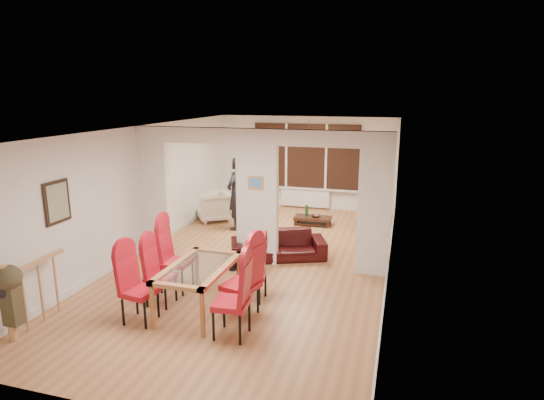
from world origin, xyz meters
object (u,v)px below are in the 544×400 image
at_px(dining_chair_rb, 241,280).
at_px(coffee_table, 313,221).
at_px(dining_chair_lb, 160,273).
at_px(television, 365,217).
at_px(bottle, 307,211).
at_px(bowl, 316,216).
at_px(dining_chair_ra, 231,297).
at_px(dining_chair_la, 139,286).
at_px(dining_table, 199,288).
at_px(armchair, 214,206).
at_px(person, 237,193).
at_px(dining_chair_lc, 176,257).
at_px(dining_chair_rc, 253,270).
at_px(sofa, 278,245).

height_order(dining_chair_rb, coffee_table, dining_chair_rb).
height_order(dining_chair_lb, television, dining_chair_lb).
distance_m(bottle, bowl, 0.27).
height_order(dining_chair_ra, bowl, dining_chair_ra).
relative_size(dining_chair_la, bottle, 3.64).
distance_m(dining_table, armchair, 5.00).
relative_size(person, television, 1.97).
bearing_deg(television, bottle, 108.81).
xyz_separation_m(television, bowl, (-1.21, -0.17, -0.02)).
distance_m(dining_chair_lb, armchair, 4.79).
bearing_deg(dining_chair_lc, person, 90.15).
relative_size(dining_chair_rb, coffee_table, 1.30).
bearing_deg(dining_chair_rc, dining_chair_la, -150.46).
relative_size(dining_chair_lb, bowl, 4.64).
distance_m(dining_chair_rc, bowl, 4.42).
xyz_separation_m(dining_chair_lb, armchair, (-1.12, 4.66, -0.14)).
bearing_deg(dining_table, dining_chair_lc, 140.48).
relative_size(dining_table, dining_chair_lb, 1.49).
relative_size(dining_table, bottle, 5.11).
bearing_deg(dining_chair_rc, dining_table, -150.32).
bearing_deg(coffee_table, dining_chair_ra, -90.17).
relative_size(dining_table, television, 1.70).
distance_m(coffee_table, bowl, 0.15).
height_order(armchair, person, person).
bearing_deg(television, dining_chair_la, 167.10).
relative_size(sofa, bowl, 8.47).
distance_m(dining_chair_la, bowl, 5.75).
bearing_deg(dining_chair_rc, bowl, 76.84).
xyz_separation_m(dining_chair_lc, television, (2.72, 4.59, -0.32)).
bearing_deg(dining_chair_lb, dining_chair_la, -91.23).
height_order(dining_chair_lc, bottle, dining_chair_lc).
bearing_deg(bowl, dining_table, -99.56).
distance_m(dining_chair_lc, bottle, 4.61).
bearing_deg(dining_chair_la, bowl, 85.20).
bearing_deg(television, dining_table, 170.83).
relative_size(armchair, television, 0.92).
distance_m(sofa, armchair, 3.20).
bearing_deg(dining_table, dining_chair_rb, -3.20).
xyz_separation_m(dining_chair_rb, armchair, (-2.47, 4.71, -0.22)).
bearing_deg(bowl, dining_chair_ra, -90.95).
height_order(dining_table, dining_chair_la, dining_chair_la).
relative_size(dining_chair_ra, sofa, 0.61).
relative_size(dining_chair_lc, person, 0.66).
xyz_separation_m(television, bottle, (-1.45, -0.16, 0.10)).
height_order(dining_chair_ra, dining_chair_rc, dining_chair_ra).
height_order(sofa, armchair, armchair).
distance_m(dining_table, dining_chair_ra, 0.97).
bearing_deg(armchair, dining_chair_lc, -19.93).
height_order(dining_chair_lb, bottle, dining_chair_lb).
bearing_deg(person, dining_chair_lc, 16.23).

